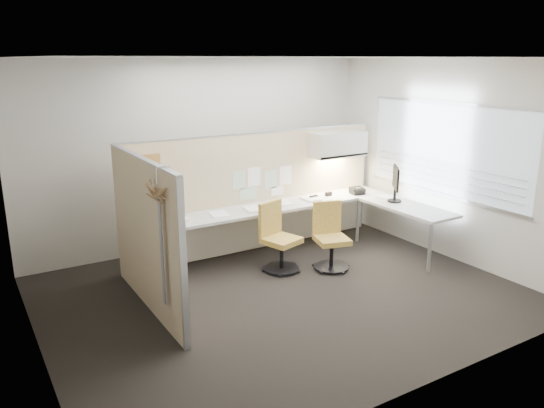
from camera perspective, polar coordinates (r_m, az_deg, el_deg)
floor at (r=6.60m, az=1.12°, el=-9.66°), size 5.50×4.50×0.01m
ceiling at (r=5.98m, az=1.27°, el=15.53°), size 5.50×4.50×0.01m
wall_back at (r=8.09m, az=-7.46°, el=5.35°), size 5.50×0.02×2.80m
wall_front at (r=4.48m, az=16.89°, el=-3.34°), size 5.50×0.02×2.80m
wall_left at (r=5.25m, az=-25.03°, el=-1.45°), size 0.02×4.50×2.80m
wall_right at (r=7.94m, az=18.22°, el=4.52°), size 0.02×4.50×2.80m
window_pane at (r=7.90m, az=18.19°, el=5.58°), size 0.01×2.80×1.30m
partition_back at (r=7.87m, az=-1.73°, el=1.29°), size 4.10×0.06×1.75m
partition_left at (r=6.11m, az=-13.40°, el=-3.32°), size 0.06×2.20×1.75m
desk at (r=7.75m, az=2.47°, el=-1.04°), size 4.00×2.07×0.73m
overhead_bin at (r=8.32m, az=7.11°, el=6.41°), size 0.90×0.36×0.38m
task_light_strip at (r=8.36m, az=7.07°, el=4.99°), size 0.60×0.06×0.02m
pinned_papers at (r=7.85m, az=-1.11°, el=2.43°), size 1.01×0.00×0.47m
poster at (r=7.09m, az=-12.95°, el=3.84°), size 0.28×0.00×0.35m
chair_left at (r=7.17m, az=0.62°, el=-3.83°), size 0.54×0.55×0.92m
chair_right at (r=7.29m, az=6.27°, el=-3.70°), size 0.52×0.53×0.90m
monitor at (r=8.02m, az=13.15°, el=2.35°), size 0.33×0.42×0.53m
phone at (r=8.44m, az=9.12°, el=1.40°), size 0.23×0.22×0.12m
stapler at (r=8.08m, az=4.49°, el=0.75°), size 0.14×0.05×0.05m
tape_dispenser at (r=8.27m, az=6.10°, el=1.09°), size 0.10×0.06×0.06m
coat_hook at (r=5.30m, az=-12.25°, el=-0.04°), size 0.18×0.47×1.41m
paper_stack_0 at (r=7.06m, az=-10.44°, el=-1.74°), size 0.30×0.35×0.02m
paper_stack_1 at (r=7.25m, az=-5.74°, el=-1.11°), size 0.27×0.33×0.02m
paper_stack_2 at (r=7.44m, az=-2.02°, el=-0.56°), size 0.26×0.32×0.03m
paper_stack_3 at (r=7.81m, az=1.20°, el=0.14°), size 0.28×0.34×0.02m
paper_stack_4 at (r=8.03m, az=4.20°, el=0.57°), size 0.23×0.30×0.03m
paper_stack_5 at (r=8.30m, az=12.33°, el=0.71°), size 0.33×0.36×0.02m
paper_stack_6 at (r=7.07m, az=-10.14°, el=-1.60°), size 0.26×0.32×0.05m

